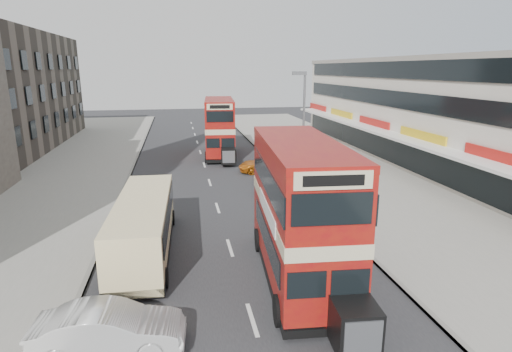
{
  "coord_description": "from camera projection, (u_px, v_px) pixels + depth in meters",
  "views": [
    {
      "loc": [
        -2.22,
        -10.4,
        8.33
      ],
      "look_at": [
        1.03,
        6.74,
        3.83
      ],
      "focal_mm": 29.35,
      "sensor_mm": 36.0,
      "label": 1
    }
  ],
  "objects": [
    {
      "name": "road_surface",
      "position": [
        210.0,
        182.0,
        31.4
      ],
      "size": [
        12.0,
        90.0,
        0.01
      ],
      "primitive_type": "cube",
      "color": "#28282B",
      "rests_on": "ground"
    },
    {
      "name": "bus_second",
      "position": [
        220.0,
        127.0,
        40.32
      ],
      "size": [
        3.37,
        9.83,
        5.31
      ],
      "rotation": [
        0.0,
        0.0,
        3.05
      ],
      "color": "black",
      "rests_on": "ground"
    },
    {
      "name": "pavement_left",
      "position": [
        38.0,
        190.0,
        29.22
      ],
      "size": [
        12.0,
        90.0,
        0.15
      ],
      "primitive_type": "cube",
      "color": "gray",
      "rests_on": "ground"
    },
    {
      "name": "pedestrian_near",
      "position": [
        343.0,
        194.0,
        25.26
      ],
      "size": [
        0.7,
        0.7,
        1.6
      ],
      "primitive_type": "imported",
      "rotation": [
        0.0,
        0.0,
        3.91
      ],
      "color": "gray",
      "rests_on": "pavement_right"
    },
    {
      "name": "cyclist",
      "position": [
        258.0,
        174.0,
        30.84
      ],
      "size": [
        0.67,
        1.6,
        2.16
      ],
      "rotation": [
        0.0,
        0.0,
        0.03
      ],
      "color": "gray",
      "rests_on": "ground"
    },
    {
      "name": "bus_main",
      "position": [
        300.0,
        211.0,
        16.44
      ],
      "size": [
        3.41,
        10.1,
        5.47
      ],
      "rotation": [
        0.0,
        0.0,
        3.06
      ],
      "color": "black",
      "rests_on": "ground"
    },
    {
      "name": "pavement_right",
      "position": [
        359.0,
        174.0,
        33.55
      ],
      "size": [
        12.0,
        90.0,
        0.15
      ],
      "primitive_type": "cube",
      "color": "gray",
      "rests_on": "ground"
    },
    {
      "name": "coach",
      "position": [
        144.0,
        224.0,
        19.16
      ],
      "size": [
        2.64,
        9.11,
        2.39
      ],
      "rotation": [
        0.0,
        0.0,
        -0.04
      ],
      "color": "black",
      "rests_on": "ground"
    },
    {
      "name": "car_right_a",
      "position": [
        294.0,
        183.0,
        28.55
      ],
      "size": [
        5.37,
        2.63,
        1.5
      ],
      "primitive_type": "imported",
      "rotation": [
        0.0,
        0.0,
        -1.68
      ],
      "color": "#A53610",
      "rests_on": "ground"
    },
    {
      "name": "kerb_left",
      "position": [
        125.0,
        186.0,
        30.28
      ],
      "size": [
        0.2,
        90.0,
        0.16
      ],
      "primitive_type": "cube",
      "color": "gray",
      "rests_on": "ground"
    },
    {
      "name": "street_lamp",
      "position": [
        303.0,
        120.0,
        29.48
      ],
      "size": [
        1.0,
        0.2,
        8.12
      ],
      "color": "slate",
      "rests_on": "ground"
    },
    {
      "name": "car_right_b",
      "position": [
        266.0,
        165.0,
        34.44
      ],
      "size": [
        4.61,
        2.39,
        1.24
      ],
      "primitive_type": "imported",
      "rotation": [
        0.0,
        0.0,
        -1.65
      ],
      "color": "orange",
      "rests_on": "ground"
    },
    {
      "name": "kerb_right",
      "position": [
        288.0,
        178.0,
        32.49
      ],
      "size": [
        0.2,
        90.0,
        0.16
      ],
      "primitive_type": "cube",
      "color": "gray",
      "rests_on": "ground"
    },
    {
      "name": "car_left_front",
      "position": [
        109.0,
        330.0,
        12.52
      ],
      "size": [
        4.58,
        1.89,
        1.47
      ],
      "primitive_type": "imported",
      "rotation": [
        0.0,
        0.0,
        1.5
      ],
      "color": "silver",
      "rests_on": "ground"
    },
    {
      "name": "commercial_row",
      "position": [
        440.0,
        112.0,
        35.73
      ],
      "size": [
        9.9,
        46.2,
        9.3
      ],
      "color": "beige",
      "rests_on": "ground"
    }
  ]
}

